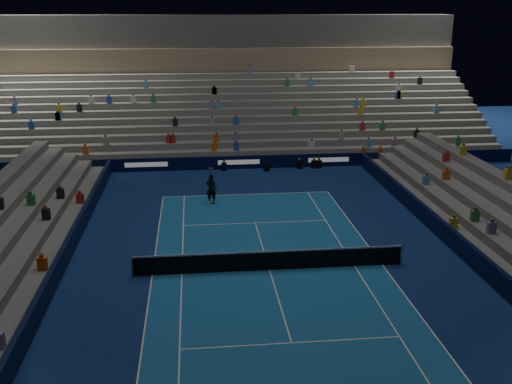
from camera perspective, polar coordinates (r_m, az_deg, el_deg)
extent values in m
plane|color=navy|center=(28.15, 1.31, -7.54)|extent=(90.00, 90.00, 0.00)
cube|color=#1A5892|center=(28.15, 1.31, -7.53)|extent=(10.97, 23.77, 0.01)
cube|color=black|center=(45.38, -1.68, 2.88)|extent=(44.00, 0.25, 1.00)
cube|color=black|center=(30.66, 19.69, -5.44)|extent=(0.25, 37.00, 1.00)
cube|color=black|center=(28.46, -18.60, -7.11)|extent=(0.25, 37.00, 1.00)
cube|color=slate|center=(46.41, -1.78, 2.89)|extent=(44.00, 1.00, 0.50)
cube|color=slate|center=(47.31, -1.87, 3.49)|extent=(44.00, 1.00, 1.00)
cube|color=slate|center=(48.22, -1.96, 4.06)|extent=(44.00, 1.00, 1.50)
cube|color=slate|center=(49.14, -2.05, 4.61)|extent=(44.00, 1.00, 2.00)
cube|color=slate|center=(50.06, -2.14, 5.14)|extent=(44.00, 1.00, 2.50)
cube|color=slate|center=(50.98, -2.22, 5.65)|extent=(44.00, 1.00, 3.00)
cube|color=slate|center=(51.91, -2.30, 6.14)|extent=(44.00, 1.00, 3.50)
cube|color=slate|center=(52.84, -2.38, 6.62)|extent=(44.00, 1.00, 4.00)
cube|color=slate|center=(53.78, -2.46, 7.08)|extent=(44.00, 1.00, 4.50)
cube|color=slate|center=(54.72, -2.53, 7.52)|extent=(44.00, 1.00, 5.00)
cube|color=slate|center=(55.66, -2.60, 7.95)|extent=(44.00, 1.00, 5.50)
cube|color=slate|center=(56.61, -2.67, 8.36)|extent=(44.00, 1.00, 6.00)
cube|color=#8B7456|center=(57.20, -2.80, 12.60)|extent=(44.00, 0.60, 2.20)
cube|color=#4A4947|center=(58.44, -2.92, 15.25)|extent=(44.00, 2.40, 3.00)
cube|color=slate|center=(31.10, 20.98, -5.76)|extent=(1.00, 37.00, 0.50)
cube|color=slate|center=(31.46, 22.66, -5.19)|extent=(1.00, 37.00, 1.00)
cube|color=slate|center=(28.75, -20.12, -7.57)|extent=(1.00, 37.00, 0.50)
cube|color=slate|center=(28.91, -22.11, -7.11)|extent=(1.00, 37.00, 1.00)
cylinder|color=#B2B2B7|center=(27.89, -11.94, -6.94)|extent=(0.10, 0.10, 1.10)
cylinder|color=#B2B2B7|center=(29.38, 13.86, -5.79)|extent=(0.10, 0.10, 1.10)
cube|color=black|center=(27.96, 1.32, -6.70)|extent=(12.80, 0.03, 0.90)
cube|color=white|center=(27.77, 1.32, -5.78)|extent=(12.80, 0.04, 0.08)
imported|color=black|center=(37.25, -4.33, 0.32)|extent=(0.81, 0.67, 1.91)
cube|color=black|center=(44.89, 1.04, 2.42)|extent=(0.54, 0.59, 0.53)
cylinder|color=black|center=(44.45, 1.10, 2.48)|extent=(0.27, 0.38, 0.16)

